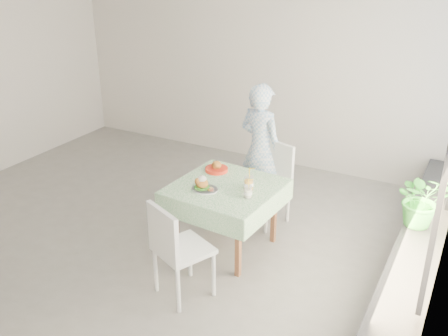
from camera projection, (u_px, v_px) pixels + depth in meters
The scene contains 12 objects.
floor at pixel (160, 226), 5.86m from camera, with size 6.00×6.00×0.00m, color slate.
wall_back at pixel (254, 67), 7.31m from camera, with size 6.00×0.02×2.80m, color beige.
window_ledge at pixel (412, 277), 4.54m from camera, with size 0.40×4.80×0.50m, color black.
cafe_table at pixel (226, 210), 5.28m from camera, with size 1.11×1.11×0.74m.
chair_far at pixel (266, 198), 5.88m from camera, with size 0.57×0.57×0.95m.
chair_near at pixel (183, 267), 4.60m from camera, with size 0.60×0.60×0.96m.
diner at pixel (261, 149), 5.94m from camera, with size 0.59×0.38×1.61m, color #87B1D8.
main_dish at pixel (203, 185), 5.06m from camera, with size 0.29×0.29×0.15m.
juice_cup_orange at pixel (249, 183), 5.06m from camera, with size 0.10×0.10×0.29m.
juice_cup_lemonade at pixel (248, 192), 4.90m from camera, with size 0.09×0.09×0.24m.
second_dish at pixel (217, 168), 5.49m from camera, with size 0.25×0.25×0.12m.
potted_plant at pixel (422, 199), 4.80m from camera, with size 0.51×0.44×0.56m, color #34862C.
Camera 1 is at (3.08, -4.12, 2.99)m, focal length 40.00 mm.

